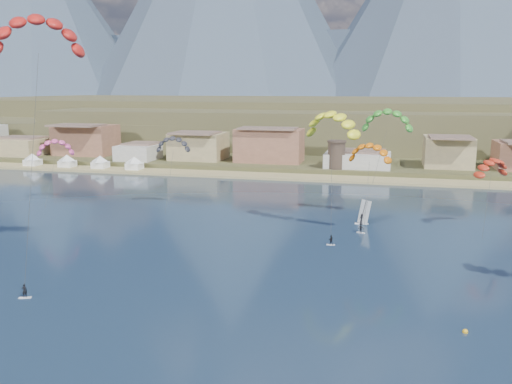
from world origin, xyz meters
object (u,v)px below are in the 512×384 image
at_px(windsurfer, 363,217).
at_px(buoy, 465,332).
at_px(watchtower, 336,154).
at_px(kitesurfer_green, 387,118).
at_px(kitesurfer_yellow, 332,121).
at_px(kitesurfer_red, 37,29).

distance_m(windsurfer, buoy, 47.72).
distance_m(watchtower, kitesurfer_green, 58.70).
height_order(kitesurfer_green, windsurfer, kitesurfer_green).
xyz_separation_m(kitesurfer_yellow, buoy, (19.08, -39.64, -20.30)).
relative_size(watchtower, kitesurfer_yellow, 0.37).
bearing_deg(kitesurfer_green, windsurfer, -133.50).
height_order(kitesurfer_red, buoy, kitesurfer_red).
bearing_deg(kitesurfer_green, kitesurfer_yellow, -133.30).
distance_m(kitesurfer_red, kitesurfer_green, 64.14).
relative_size(kitesurfer_red, kitesurfer_yellow, 1.59).
xyz_separation_m(windsurfer, buoy, (13.28, -45.81, -1.40)).
height_order(windsurfer, buoy, windsurfer).
xyz_separation_m(kitesurfer_green, buoy, (9.52, -49.78, -20.43)).
distance_m(kitesurfer_red, windsurfer, 65.84).
bearing_deg(watchtower, kitesurfer_red, -108.12).
xyz_separation_m(kitesurfer_red, kitesurfer_yellow, (36.89, 31.99, -13.61)).
distance_m(watchtower, windsurfer, 60.21).
bearing_deg(kitesurfer_red, kitesurfer_yellow, 40.93).
relative_size(kitesurfer_yellow, windsurfer, 4.97).
distance_m(kitesurfer_yellow, kitesurfer_green, 13.94).
bearing_deg(buoy, kitesurfer_green, 100.82).
relative_size(kitesurfer_yellow, kitesurfer_green, 0.99).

